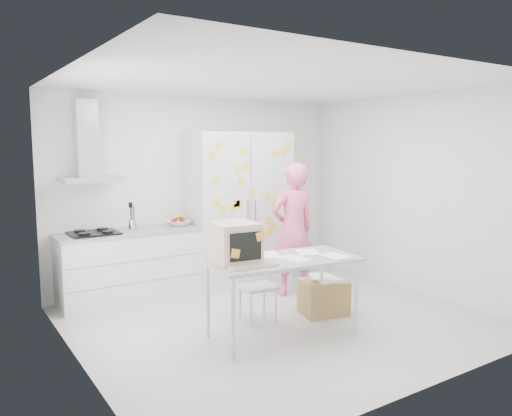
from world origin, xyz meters
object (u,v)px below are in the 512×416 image
person (293,229)px  cardboard_box (324,296)px  desk (253,251)px  chair (255,279)px

person → cardboard_box: 1.11m
person → desk: 1.72m
person → desk: person is taller
person → cardboard_box: size_ratio=2.91×
cardboard_box → desk: bearing=-168.8°
desk → cardboard_box: bearing=17.3°
desk → chair: (0.35, 0.52, -0.47)m
person → cardboard_box: bearing=83.0°
chair → person: bearing=38.6°
desk → cardboard_box: desk is taller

